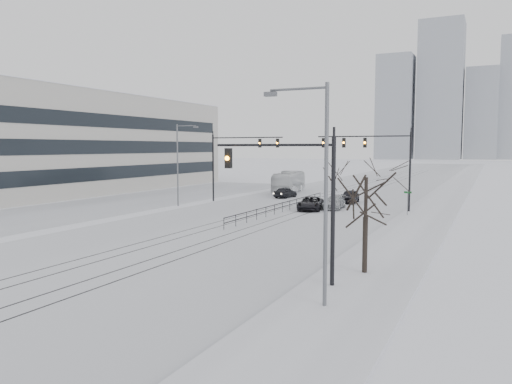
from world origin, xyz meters
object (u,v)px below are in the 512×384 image
sedan_sb_outer (290,190)px  sedan_nb_front (311,204)px  sedan_nb_right (334,203)px  box_truck (289,182)px  sedan_sb_inner (285,192)px  sedan_nb_far (350,196)px  bare_tree (366,187)px  traffic_mast_near (300,189)px

sedan_sb_outer → sedan_nb_front: 17.25m
sedan_nb_right → box_truck: (-11.30, 15.42, 0.84)m
box_truck → sedan_nb_front: bearing=109.1°
sedan_sb_inner → sedan_nb_far: size_ratio=0.91×
sedan_nb_front → box_truck: (-9.40, 17.53, 0.83)m
sedan_nb_far → box_truck: box_truck is taller
sedan_nb_right → box_truck: box_truck is taller
box_truck → sedan_nb_right: bearing=117.1°
sedan_sb_inner → sedan_nb_far: sedan_nb_far is taller
sedan_sb_inner → sedan_sb_outer: size_ratio=1.09×
bare_tree → sedan_sb_inner: size_ratio=1.50×
sedan_sb_inner → box_truck: 7.28m
sedan_sb_inner → sedan_nb_right: bearing=143.0°
sedan_nb_right → sedan_nb_far: sedan_nb_far is taller
sedan_nb_front → sedan_nb_far: bearing=66.2°
traffic_mast_near → box_truck: traffic_mast_near is taller
sedan_nb_front → sedan_nb_far: 8.57m
traffic_mast_near → sedan_nb_front: bearing=108.2°
bare_tree → sedan_sb_inner: 39.21m
bare_tree → sedan_nb_right: bare_tree is taller
bare_tree → sedan_nb_front: bare_tree is taller
sedan_sb_outer → sedan_nb_front: sedan_nb_front is taller
bare_tree → sedan_sb_inner: (-18.35, 34.44, -3.80)m
sedan_nb_right → traffic_mast_near: bearing=-81.6°
traffic_mast_near → sedan_nb_right: 29.97m
sedan_nb_front → sedan_nb_far: sedan_nb_far is taller
sedan_sb_outer → box_truck: box_truck is taller
bare_tree → sedan_nb_far: size_ratio=1.37×
sedan_nb_front → sedan_sb_inner: bearing=112.7°
sedan_nb_right → sedan_nb_far: 6.25m
sedan_nb_front → sedan_nb_right: 2.84m
bare_tree → sedan_nb_front: size_ratio=1.23×
traffic_mast_near → sedan_nb_right: (-6.89, 28.90, -3.89)m
sedan_sb_inner → box_truck: (-2.25, 6.88, 0.82)m
traffic_mast_near → sedan_sb_outer: (-17.06, 41.93, -3.95)m
traffic_mast_near → sedan_nb_right: size_ratio=1.52×
bare_tree → sedan_nb_far: 33.68m
traffic_mast_near → box_truck: 48.01m
sedan_nb_front → sedan_nb_right: size_ratio=1.07×
sedan_nb_right → sedan_sb_outer: bearing=123.0°
sedan_sb_outer → sedan_nb_right: (10.17, -13.03, 0.06)m
sedan_sb_inner → sedan_nb_right: sedan_sb_inner is taller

